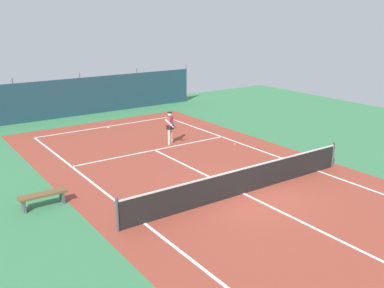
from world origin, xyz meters
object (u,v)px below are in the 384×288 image
Objects in this scene: tennis_player at (170,125)px; courtside_bench at (43,197)px; tennis_net at (244,181)px; parked_car at (83,94)px; tennis_ball_near_player at (235,144)px.

courtside_bench is (-7.49, -3.81, -0.59)m from tennis_player.
parked_car is at bearing 86.44° from tennis_net.
tennis_net is at bearing 81.48° from parked_car.
tennis_net is 6.33× the size of courtside_bench.
tennis_net reaches higher than courtside_bench.
tennis_net is at bearing -127.41° from tennis_ball_near_player.
courtside_bench is (-7.44, -15.17, -0.46)m from parked_car.
tennis_player is 3.36m from tennis_ball_near_player.
tennis_net is 2.33× the size of parked_car.
courtside_bench is at bearing 0.77° from tennis_player.
tennis_ball_near_player is at bearing 10.34° from courtside_bench.
tennis_player is at bearing 142.26° from tennis_ball_near_player.
tennis_ball_near_player is at bearing 96.06° from parked_car.
parked_car reaches higher than tennis_ball_near_player.
tennis_ball_near_player is 0.02× the size of parked_car.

